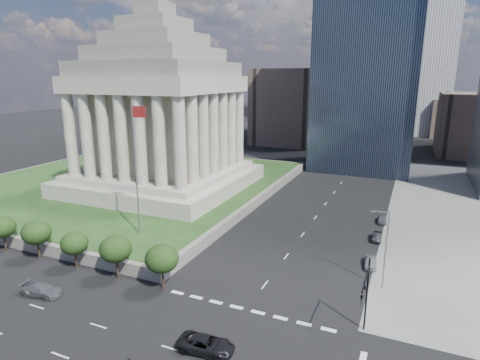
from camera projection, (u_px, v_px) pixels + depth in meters
The scene contains 16 objects.
ground at pixel (357, 163), 121.01m from camera, with size 500.00×500.00×0.00m, color black.
plaza_terrace at pixel (129, 184), 93.96m from camera, with size 66.00×70.00×1.80m, color slate.
plaza_lawn at pixel (129, 180), 93.72m from camera, with size 64.00×68.00×0.10m, color #1D3C18.
war_memorial at pixel (159, 96), 82.77m from camera, with size 34.00×34.00×39.00m, color gray, non-canonical shape.
flagpole at pixel (136, 162), 58.84m from camera, with size 2.52×0.24×20.00m.
tree_row at pixel (20, 235), 57.82m from camera, with size 53.00×4.00×6.00m, color black, non-canonical shape.
midrise_glass at pixel (370, 58), 108.28m from camera, with size 26.00×26.00×60.00m, color black.
building_filler_ne at pixel (471, 124), 132.65m from camera, with size 20.00×30.00×20.00m, color brown.
building_filler_nw at pixel (291, 106), 155.76m from camera, with size 24.00×30.00×28.00m, color brown.
traffic_signal_ne at pixel (366, 292), 38.32m from camera, with size 0.30×5.74×8.00m.
street_lamp_north at pixel (385, 245), 47.92m from camera, with size 2.13×0.22×10.00m.
pickup_truck at pixel (206, 344), 37.76m from camera, with size 2.53×5.49×1.53m, color black.
suv_grey at pixel (41, 290), 47.54m from camera, with size 2.05×5.03×1.46m, color #54565B.
parked_sedan_near at pixel (370, 262), 54.78m from camera, with size 3.95×1.59×1.35m, color #96999E.
parked_sedan_mid at pixel (377, 237), 63.48m from camera, with size 3.77×1.31×1.24m, color black.
parked_sedan_far at pixel (382, 219), 71.22m from camera, with size 3.79×1.52×1.29m, color #585A60.
Camera 1 is at (15.31, -22.64, 25.26)m, focal length 30.00 mm.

